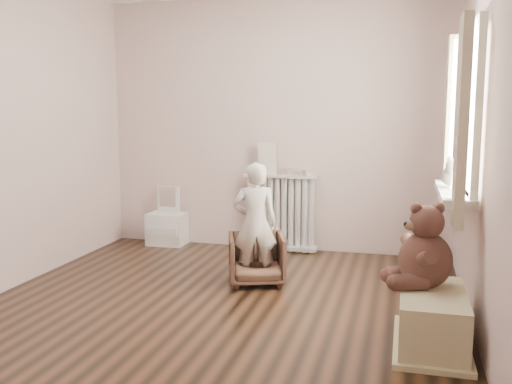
% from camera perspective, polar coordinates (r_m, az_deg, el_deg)
% --- Properties ---
extents(floor, '(3.60, 3.60, 0.01)m').
position_cam_1_polar(floor, '(4.47, -3.39, -10.96)').
color(floor, black).
rests_on(floor, ground).
extents(back_wall, '(3.60, 0.02, 2.60)m').
position_cam_1_polar(back_wall, '(5.95, 1.92, 6.67)').
color(back_wall, beige).
rests_on(back_wall, ground).
extents(front_wall, '(3.60, 0.02, 2.60)m').
position_cam_1_polar(front_wall, '(2.57, -16.22, 4.05)').
color(front_wall, beige).
rests_on(front_wall, ground).
extents(left_wall, '(0.02, 3.60, 2.60)m').
position_cam_1_polar(left_wall, '(5.08, -23.32, 5.69)').
color(left_wall, beige).
rests_on(left_wall, ground).
extents(right_wall, '(0.02, 3.60, 2.60)m').
position_cam_1_polar(right_wall, '(4.03, 21.64, 5.26)').
color(right_wall, beige).
rests_on(right_wall, ground).
extents(window, '(0.03, 0.90, 1.10)m').
position_cam_1_polar(window, '(4.32, 20.75, 7.47)').
color(window, white).
rests_on(window, right_wall).
extents(window_sill, '(0.22, 1.10, 0.06)m').
position_cam_1_polar(window_sill, '(4.36, 19.18, -0.11)').
color(window_sill, silver).
rests_on(window_sill, right_wall).
extents(curtain_left, '(0.06, 0.26, 1.30)m').
position_cam_1_polar(curtain_left, '(3.75, 19.91, 6.53)').
color(curtain_left, '#B6AC8C').
rests_on(curtain_left, right_wall).
extents(curtain_right, '(0.06, 0.26, 1.30)m').
position_cam_1_polar(curtain_right, '(4.88, 18.74, 6.91)').
color(curtain_right, '#B6AC8C').
rests_on(curtain_right, right_wall).
extents(radiator, '(0.76, 0.14, 0.80)m').
position_cam_1_polar(radiator, '(5.91, 2.47, -2.22)').
color(radiator, silver).
rests_on(radiator, floor).
extents(paper_doll, '(0.19, 0.02, 0.32)m').
position_cam_1_polar(paper_doll, '(5.87, 1.12, 3.37)').
color(paper_doll, beige).
rests_on(paper_doll, radiator).
extents(tin_a, '(0.10, 0.10, 0.06)m').
position_cam_1_polar(tin_a, '(5.84, 3.14, 2.04)').
color(tin_a, '#A59E8C').
rests_on(tin_a, radiator).
extents(tin_b, '(0.10, 0.10, 0.06)m').
position_cam_1_polar(tin_b, '(5.80, 5.03, 1.96)').
color(tin_b, '#A59E8C').
rests_on(tin_b, radiator).
extents(toy_vanity, '(0.40, 0.29, 0.63)m').
position_cam_1_polar(toy_vanity, '(6.29, -8.90, -2.74)').
color(toy_vanity, silver).
rests_on(toy_vanity, floor).
extents(armchair, '(0.59, 0.59, 0.43)m').
position_cam_1_polar(armchair, '(4.86, 0.06, -6.71)').
color(armchair, '#4F3223').
rests_on(armchair, floor).
extents(child, '(0.43, 0.35, 1.02)m').
position_cam_1_polar(child, '(4.74, -0.10, -3.16)').
color(child, beige).
rests_on(child, armchair).
extents(toy_bench, '(0.40, 0.75, 0.35)m').
position_cam_1_polar(toy_bench, '(3.79, 17.22, -11.75)').
color(toy_bench, beige).
rests_on(toy_bench, floor).
extents(teddy_bear, '(0.51, 0.45, 0.53)m').
position_cam_1_polar(teddy_bear, '(3.77, 16.66, -4.38)').
color(teddy_bear, '#3C221A').
rests_on(teddy_bear, toy_bench).
extents(plush_cat, '(0.26, 0.31, 0.23)m').
position_cam_1_polar(plush_cat, '(4.44, 19.04, 1.74)').
color(plush_cat, slate).
rests_on(plush_cat, window_sill).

